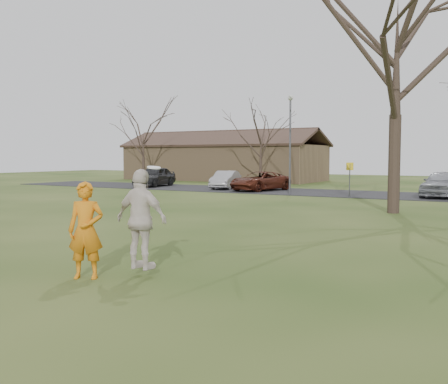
# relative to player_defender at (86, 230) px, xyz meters

# --- Properties ---
(ground) EXTENTS (120.00, 120.00, 0.00)m
(ground) POSITION_rel_player_defender_xyz_m (0.70, 0.24, -0.97)
(ground) COLOR #1E380F
(ground) RESTS_ON ground
(parking_strip) EXTENTS (62.00, 6.50, 0.04)m
(parking_strip) POSITION_rel_player_defender_xyz_m (0.70, 25.24, -0.95)
(parking_strip) COLOR black
(parking_strip) RESTS_ON ground
(player_defender) EXTENTS (0.84, 0.74, 1.94)m
(player_defender) POSITION_rel_player_defender_xyz_m (0.00, 0.00, 0.00)
(player_defender) COLOR orange
(player_defender) RESTS_ON ground
(car_0) EXTENTS (2.68, 4.94, 1.59)m
(car_0) POSITION_rel_player_defender_xyz_m (-18.05, 25.21, -0.13)
(car_0) COLOR #232325
(car_0) RESTS_ON parking_strip
(car_1) EXTENTS (2.31, 4.23, 1.32)m
(car_1) POSITION_rel_player_defender_xyz_m (-11.60, 25.47, -0.27)
(car_1) COLOR #9D9CA2
(car_1) RESTS_ON parking_strip
(car_2) EXTENTS (3.31, 5.19, 1.33)m
(car_2) POSITION_rel_player_defender_xyz_m (-8.46, 24.87, -0.26)
(car_2) COLOR #4D1D12
(car_2) RESTS_ON parking_strip
(car_4) EXTENTS (2.22, 4.79, 1.59)m
(car_4) POSITION_rel_player_defender_xyz_m (3.39, 25.15, -0.13)
(car_4) COLOR gray
(car_4) RESTS_ON parking_strip
(catching_play) EXTENTS (1.20, 0.52, 2.09)m
(catching_play) POSITION_rel_player_defender_xyz_m (0.90, 0.64, 0.21)
(catching_play) COLOR beige
(catching_play) RESTS_ON ground
(building) EXTENTS (20.60, 8.50, 5.14)m
(building) POSITION_rel_player_defender_xyz_m (-19.30, 38.24, 0.96)
(building) COLOR #8C6D4C
(building) RESTS_ON ground
(lamp_post) EXTENTS (0.34, 0.34, 6.27)m
(lamp_post) POSITION_rel_player_defender_xyz_m (-5.30, 22.74, 3.00)
(lamp_post) COLOR #47474C
(lamp_post) RESTS_ON ground
(sign_yellow) EXTENTS (0.35, 0.35, 2.08)m
(sign_yellow) POSITION_rel_player_defender_xyz_m (-1.30, 22.24, 0.48)
(sign_yellow) COLOR #47474C
(sign_yellow) RESTS_ON ground
(big_tree) EXTENTS (9.00, 9.00, 14.00)m
(big_tree) POSITION_rel_player_defender_xyz_m (2.70, 15.24, 6.03)
(big_tree) COLOR #352821
(big_tree) RESTS_ON ground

